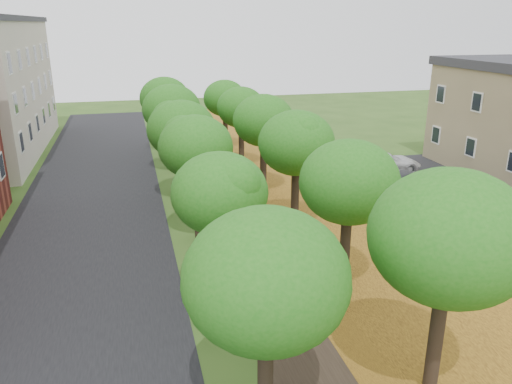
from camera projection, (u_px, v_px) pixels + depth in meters
street_asphalt at (88, 226)px, 25.49m from camera, size 8.00×70.00×0.01m
footpath at (232, 213)px, 27.24m from camera, size 3.20×70.00×0.01m
leaf_verge at (317, 205)px, 28.41m from camera, size 7.50×70.00×0.01m
parking_lot at (439, 189)px, 31.32m from camera, size 9.00×16.00×0.01m
tree_row_west at (188, 139)px, 25.35m from camera, size 3.76×33.76×5.91m
tree_row_east at (278, 134)px, 26.48m from camera, size 3.76×33.76×5.91m
car_silver at (453, 208)px, 25.96m from camera, size 4.43×2.60×1.42m
car_red at (447, 206)px, 26.45m from camera, size 4.20×1.69×1.36m
car_grey at (407, 183)px, 30.14m from camera, size 5.32×3.31×1.44m
car_white at (386, 162)px, 34.85m from camera, size 4.95×2.74×1.31m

